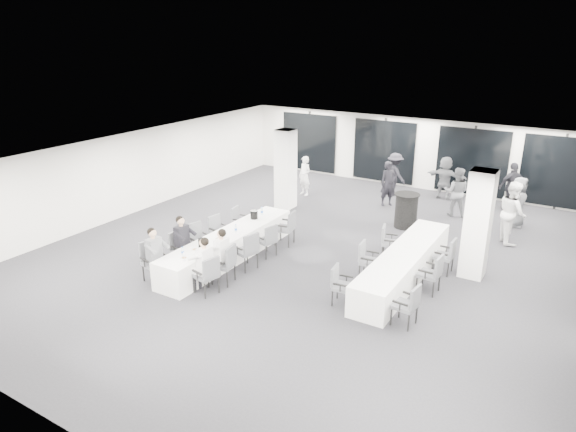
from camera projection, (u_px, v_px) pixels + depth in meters
The scene contains 43 objects.
room at pixel (358, 202), 14.54m from camera, with size 14.04×16.04×2.84m.
column_left at pixel (286, 169), 18.02m from camera, with size 0.60×0.60×2.80m, color white.
column_right at pixel (478, 224), 12.82m from camera, with size 0.60×0.60×2.80m, color white.
banquet_table_main at pixel (229, 246), 14.12m from camera, with size 0.90×5.00×0.75m, color white.
banquet_table_side at pixel (404, 265), 12.98m from camera, with size 0.90×5.00×0.75m, color white.
cocktail_table at pixel (406, 210), 16.39m from camera, with size 0.80×0.80×1.11m.
chair_main_left_near at pixel (153, 259), 12.83m from camera, with size 0.64×0.67×1.04m.
chair_main_left_second at pixel (180, 247), 13.63m from camera, with size 0.52×0.57×0.97m.
chair_main_left_mid at pixel (197, 238), 14.19m from camera, with size 0.60×0.62×0.97m.
chair_main_left_fourth at pixel (218, 229), 14.91m from camera, with size 0.53×0.57×0.93m.
chair_main_left_far at pixel (239, 219), 15.75m from camera, with size 0.52×0.56×0.90m.
chair_main_right_near at pixel (208, 273), 12.14m from camera, with size 0.59×0.62×0.97m.
chair_main_right_second at pixel (226, 262), 12.68m from camera, with size 0.60×0.63×1.01m.
chair_main_right_mid at pixel (248, 249), 13.42m from camera, with size 0.63×0.66×1.03m.
chair_main_right_fourth at pixel (268, 239), 14.23m from camera, with size 0.57×0.60×0.93m.
chair_main_right_far at pixel (287, 226), 15.02m from camera, with size 0.59×0.63×1.02m.
chair_side_left_near at pixel (340, 283), 11.74m from camera, with size 0.52×0.56×0.92m.
chair_side_left_mid at pixel (367, 258), 12.99m from camera, with size 0.53×0.58×0.95m.
chair_side_left_far at pixel (388, 240), 14.16m from camera, with size 0.57×0.59×0.92m.
chair_side_right_near at pixel (409, 303), 10.82m from camera, with size 0.53×0.57×0.95m.
chair_side_right_mid at pixel (433, 272), 12.19m from camera, with size 0.52×0.58×0.98m.
chair_side_right_far at pixel (447, 254), 13.22m from camera, with size 0.49×0.55×0.96m.
seated_guest_a at pixel (156, 252), 12.65m from camera, with size 0.50×0.38×1.44m.
seated_guest_b at pixel (184, 239), 13.46m from camera, with size 0.50×0.38×1.44m.
seated_guest_c at pixel (203, 261), 12.15m from camera, with size 0.50×0.38×1.44m.
seated_guest_d at pixel (220, 252), 12.67m from camera, with size 0.50×0.38×1.44m.
standing_guest_a at pixel (388, 181), 18.36m from camera, with size 0.67×0.54×1.84m, color black.
standing_guest_b at pixel (457, 189), 17.31m from camera, with size 0.92×0.56×1.91m, color slate.
standing_guest_c at pixel (395, 171), 19.57m from camera, with size 1.20×0.61×1.86m, color black.
standing_guest_d at pixel (513, 183), 17.86m from camera, with size 1.14×0.64×1.94m, color black.
standing_guest_e at pixel (518, 199), 16.36m from camera, with size 0.89×0.54×1.85m, color slate.
standing_guest_f at pixel (445, 175), 19.11m from camera, with size 1.69×0.65×1.84m, color slate.
standing_guest_g at pixel (305, 173), 19.61m from camera, with size 0.62×0.50×1.71m, color white.
standing_guest_h at pixel (513, 208), 15.03m from camera, with size 1.03×0.63×2.13m, color white.
ice_bucket_near at pixel (202, 243), 13.05m from camera, with size 0.21×0.21×0.24m, color black.
ice_bucket_far at pixel (254, 215), 15.08m from camera, with size 0.22×0.22×0.25m, color black.
water_bottle_a at pixel (183, 251), 12.60m from camera, with size 0.07×0.07×0.21m, color silver.
water_bottle_b at pixel (236, 228), 14.07m from camera, with size 0.07×0.07×0.21m, color silver.
water_bottle_c at pixel (262, 211), 15.43m from camera, with size 0.07×0.07×0.23m, color silver.
plate_a at pixel (195, 249), 12.95m from camera, with size 0.18×0.18×0.03m.
plate_b at pixel (184, 258), 12.47m from camera, with size 0.18×0.18×0.03m.
plate_c at pixel (219, 239), 13.63m from camera, with size 0.20×0.20×0.03m.
wine_glass at pixel (184, 254), 12.28m from camera, with size 0.08×0.08×0.22m.
Camera 1 is at (6.38, -11.72, 5.92)m, focal length 32.00 mm.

